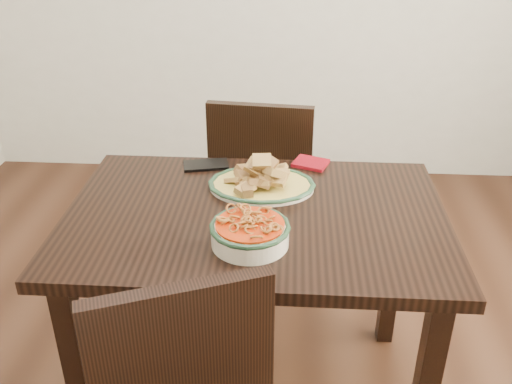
# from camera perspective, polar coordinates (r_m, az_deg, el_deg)

# --- Properties ---
(floor) EXTENTS (3.50, 3.50, 0.00)m
(floor) POSITION_cam_1_polar(r_m,az_deg,el_deg) (2.29, -1.56, -17.07)
(floor) COLOR #311A0F
(floor) RESTS_ON ground
(dining_table) EXTENTS (1.16, 0.77, 0.75)m
(dining_table) POSITION_cam_1_polar(r_m,az_deg,el_deg) (1.79, -0.04, -4.91)
(dining_table) COLOR black
(dining_table) RESTS_ON ground
(chair_far) EXTENTS (0.46, 0.46, 0.89)m
(chair_far) POSITION_cam_1_polar(r_m,az_deg,el_deg) (2.46, 0.74, 0.96)
(chair_far) COLOR black
(chair_far) RESTS_ON ground
(fish_plate) EXTENTS (0.34, 0.27, 0.11)m
(fish_plate) POSITION_cam_1_polar(r_m,az_deg,el_deg) (1.86, 0.58, 1.61)
(fish_plate) COLOR beige
(fish_plate) RESTS_ON dining_table
(noodle_bowl) EXTENTS (0.22, 0.22, 0.08)m
(noodle_bowl) POSITION_cam_1_polar(r_m,az_deg,el_deg) (1.57, -0.61, -3.87)
(noodle_bowl) COLOR #EDE2C8
(noodle_bowl) RESTS_ON dining_table
(smartphone) EXTENTS (0.17, 0.12, 0.01)m
(smartphone) POSITION_cam_1_polar(r_m,az_deg,el_deg) (2.03, -5.02, 2.71)
(smartphone) COLOR black
(smartphone) RESTS_ON dining_table
(napkin) EXTENTS (0.14, 0.13, 0.01)m
(napkin) POSITION_cam_1_polar(r_m,az_deg,el_deg) (2.04, 5.49, 2.90)
(napkin) COLOR maroon
(napkin) RESTS_ON dining_table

